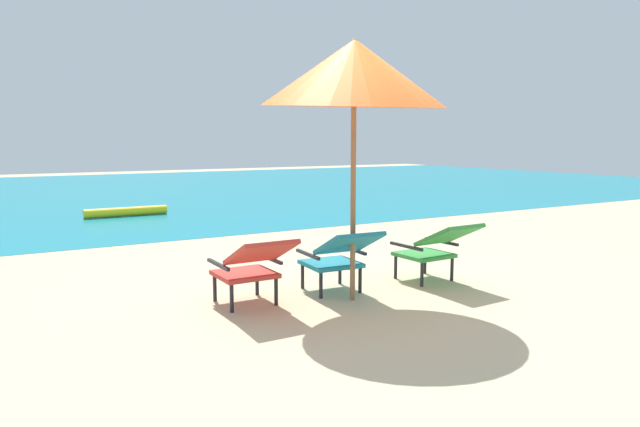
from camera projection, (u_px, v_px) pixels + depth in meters
The scene contains 7 objects.
ground_plane at pixel (211, 237), 9.11m from camera, with size 40.00×40.00×0.00m, color #CCB78E.
ocean_band at pixel (106, 192), 16.75m from camera, with size 40.00×18.00×0.01m, color teal.
swim_buoy at pixel (126, 212), 11.50m from camera, with size 0.18×0.18×1.60m, color yellow.
lounge_chair_left at pixel (252, 264), 5.23m from camera, with size 0.55×0.88×0.68m.
lounge_chair_center at pixel (339, 255), 5.67m from camera, with size 0.59×0.91×0.68m.
lounge_chair_right at pixel (435, 246), 6.14m from camera, with size 0.58×0.90×0.68m.
beach_umbrella_center at pixel (354, 74), 5.27m from camera, with size 2.04×2.07×2.48m.
Camera 1 is at (-3.07, -4.63, 1.53)m, focal length 32.40 mm.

